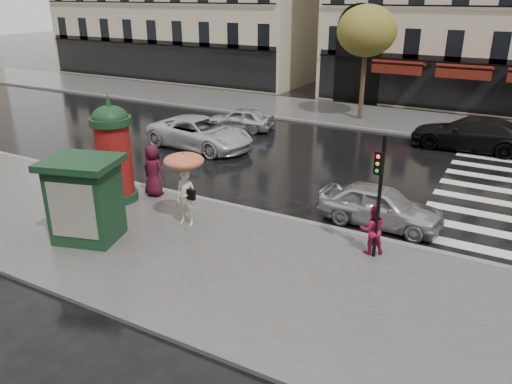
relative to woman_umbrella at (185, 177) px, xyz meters
The scene contains 17 objects.
ground 3.06m from the woman_umbrella, 22.02° to the right, with size 160.00×160.00×0.00m, color black.
near_sidewalk 3.22m from the woman_umbrella, 31.79° to the right, with size 90.00×7.00×0.12m, color #474744.
far_sidewalk 18.29m from the woman_umbrella, 82.68° to the left, with size 90.00×6.00×0.12m, color #474744.
near_kerb 3.54m from the woman_umbrella, 41.63° to the left, with size 90.00×0.25×0.14m, color slate.
far_kerb 15.33m from the woman_umbrella, 81.24° to the left, with size 90.00×0.25×0.14m, color slate.
zebra_crossing 12.14m from the woman_umbrella, 46.15° to the left, with size 3.60×11.75×0.01m, color silver.
tree_far_left 17.40m from the woman_umbrella, 88.93° to the left, with size 3.40×3.40×6.64m.
woman_umbrella is the anchor object (origin of this frame).
woman_red 6.03m from the woman_umbrella, ahead, with size 0.73×0.57×1.50m, color #9D133B.
man_burgundy 3.04m from the woman_umbrella, 150.43° to the left, with size 0.95×0.62×1.94m, color #440D1F.
morris_column 3.51m from the woman_umbrella, behind, with size 1.47×1.47×3.94m.
traffic_light 6.08m from the woman_umbrella, ahead, with size 0.26×0.35×3.61m.
newsstand 3.08m from the woman_umbrella, 131.32° to the right, with size 2.57×2.34×2.58m.
car_silver 6.47m from the woman_umbrella, 30.75° to the left, with size 1.64×4.07×1.39m, color #B3B2B8.
car_white 9.12m from the woman_umbrella, 122.16° to the left, with size 2.54×5.51×1.53m, color silver.
car_black 15.55m from the woman_umbrella, 63.52° to the left, with size 2.28×5.60×1.62m, color black.
car_far_silver 12.66m from the woman_umbrella, 112.60° to the left, with size 1.50×3.73×1.27m, color silver.
Camera 1 is at (6.89, -10.98, 7.22)m, focal length 35.00 mm.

